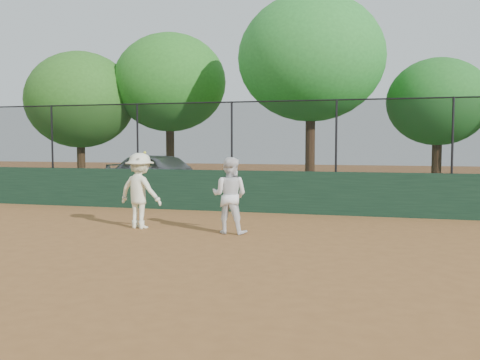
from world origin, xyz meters
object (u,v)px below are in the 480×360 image
(parked_car, at_px, (161,175))
(player_second, at_px, (230,195))
(player_main, at_px, (140,191))
(tree_0, at_px, (80,100))
(tree_1, at_px, (170,83))
(tree_3, at_px, (438,102))
(tree_2, at_px, (311,58))

(parked_car, xyz_separation_m, player_second, (4.74, -7.00, 0.02))
(player_main, xyz_separation_m, tree_0, (-7.33, 9.25, 2.97))
(parked_car, height_order, tree_1, tree_1)
(player_second, relative_size, tree_3, 0.33)
(tree_3, bearing_deg, tree_0, -178.79)
(tree_0, bearing_deg, tree_2, -4.56)
(tree_1, distance_m, tree_3, 10.93)
(tree_0, relative_size, tree_3, 1.16)
(player_second, relative_size, player_main, 0.93)
(parked_car, xyz_separation_m, tree_2, (5.31, 1.56, 4.28))
(player_second, bearing_deg, player_main, -0.73)
(tree_0, height_order, tree_1, tree_1)
(player_second, distance_m, tree_1, 12.39)
(parked_car, distance_m, tree_2, 6.99)
(player_second, relative_size, tree_0, 0.28)
(tree_3, bearing_deg, parked_car, -164.77)
(parked_car, relative_size, tree_0, 0.82)
(tree_0, bearing_deg, tree_3, 1.21)
(tree_1, bearing_deg, player_second, -60.81)
(tree_0, xyz_separation_m, tree_2, (10.13, -0.81, 1.25))
(parked_car, relative_size, player_second, 2.88)
(player_main, distance_m, tree_3, 12.32)
(player_main, bearing_deg, tree_3, 52.55)
(player_main, xyz_separation_m, tree_1, (-3.54, 10.19, 3.70))
(parked_car, distance_m, tree_1, 5.11)
(player_second, xyz_separation_m, tree_2, (0.57, 8.56, 4.26))
(tree_0, xyz_separation_m, tree_1, (3.80, 0.94, 0.73))
(tree_3, bearing_deg, player_second, -117.76)
(parked_car, distance_m, tree_0, 6.17)
(player_main, distance_m, tree_2, 9.84)
(tree_0, height_order, tree_2, tree_2)
(player_main, height_order, tree_2, tree_2)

